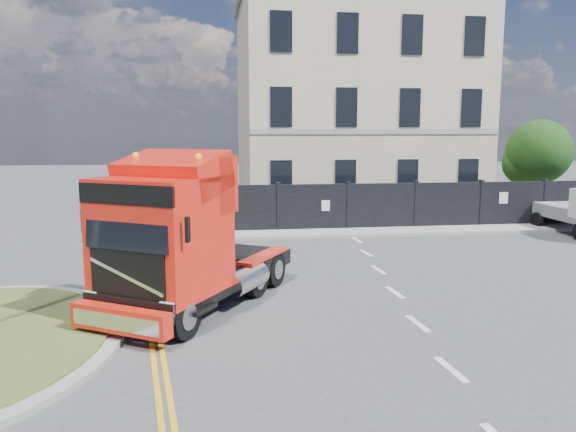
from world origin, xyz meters
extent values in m
plane|color=#424244|center=(0.00, 0.00, 0.00)|extent=(120.00, 120.00, 0.00)
cube|color=black|center=(6.00, 9.00, 1.00)|extent=(18.00, 0.25, 2.00)
cube|color=silver|center=(14.50, 9.00, 1.00)|extent=(2.60, 0.12, 2.00)
cube|color=beige|center=(6.00, 16.50, 5.50)|extent=(12.00, 10.00, 11.00)
cylinder|color=#382619|center=(14.50, 12.00, 1.20)|extent=(0.24, 0.24, 2.40)
sphere|color=#113813|center=(14.50, 12.00, 3.20)|extent=(3.20, 3.20, 3.20)
sphere|color=#113813|center=(14.00, 12.40, 2.60)|extent=(2.20, 2.20, 2.20)
cube|color=gray|center=(6.00, 8.10, 0.06)|extent=(20.00, 1.60, 0.12)
cube|color=black|center=(-2.03, -0.53, 0.68)|extent=(4.91, 6.08, 0.41)
cube|color=red|center=(-2.86, -1.89, 1.96)|extent=(3.19, 3.22, 2.56)
cube|color=red|center=(-2.36, -1.07, 3.01)|extent=(2.38, 1.89, 1.28)
cube|color=black|center=(-3.47, -2.89, 2.33)|extent=(1.74, 1.09, 0.96)
cube|color=red|center=(-3.62, -3.14, 0.50)|extent=(2.12, 1.46, 0.50)
cylinder|color=black|center=(-4.08, -2.00, 0.47)|extent=(0.74, 0.96, 0.95)
cylinder|color=gray|center=(-4.08, -2.00, 0.47)|extent=(0.56, 0.62, 0.52)
cylinder|color=black|center=(-2.40, -3.03, 0.47)|extent=(0.74, 0.96, 0.95)
cylinder|color=gray|center=(-2.40, -3.03, 0.47)|extent=(0.56, 0.62, 0.52)
cylinder|color=black|center=(-2.40, 0.77, 0.47)|extent=(0.74, 0.96, 0.95)
cylinder|color=gray|center=(-2.40, 0.77, 0.47)|extent=(0.56, 0.62, 0.52)
cylinder|color=black|center=(-0.71, -0.26, 0.47)|extent=(0.74, 0.96, 0.95)
cylinder|color=gray|center=(-0.71, -0.26, 0.47)|extent=(0.56, 0.62, 0.52)
cylinder|color=black|center=(-1.82, 1.70, 0.47)|extent=(0.74, 0.96, 0.95)
cylinder|color=gray|center=(-1.82, 1.70, 0.47)|extent=(0.56, 0.62, 0.52)
cylinder|color=black|center=(-0.14, 0.67, 0.47)|extent=(0.74, 0.96, 0.95)
cylinder|color=gray|center=(-0.14, 0.67, 0.47)|extent=(0.56, 0.62, 0.52)
cylinder|color=black|center=(12.40, 8.42, 0.34)|extent=(0.25, 0.69, 0.69)
cylinder|color=black|center=(14.26, 8.42, 0.34)|extent=(0.25, 0.69, 0.69)
camera|label=1|loc=(-1.80, -14.17, 4.20)|focal=35.00mm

